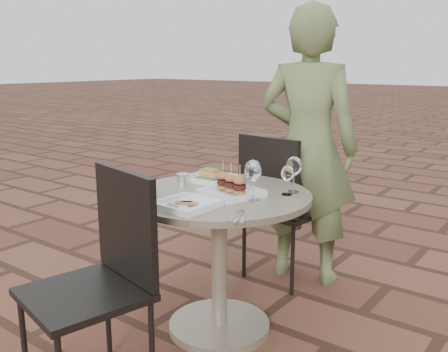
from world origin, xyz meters
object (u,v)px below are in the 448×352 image
Objects in this scene: plate_tuna at (186,204)px; plate_salmon at (210,177)px; chair_far at (278,197)px; chair_near at (104,265)px; diner at (308,147)px; plate_sliders at (231,188)px; cafe_table at (219,241)px.

plate_salmon is at bearing 117.22° from plate_tuna.
chair_near is (-0.02, -1.33, 0.00)m from chair_far.
plate_salmon is at bearing 81.90° from chair_far.
plate_tuna is at bearing -62.78° from plate_salmon.
diner reaches higher than plate_sliders.
chair_far is 0.56m from plate_salmon.
chair_near is 0.55× the size of diner.
diner reaches higher than cafe_table.
chair_near reaches higher than plate_sliders.
cafe_table is 2.99× the size of plate_sliders.
plate_tuna is (0.00, -1.13, -0.10)m from diner.
plate_tuna is at bearing -97.59° from plate_sliders.
plate_sliders reaches higher than cafe_table.
plate_salmon is at bearing 60.16° from diner.
cafe_table is 0.66m from chair_near.
plate_salmon is at bearing 110.58° from chair_near.
plate_sliders is at bearing 88.74° from chair_near.
chair_far reaches higher than cafe_table.
cafe_table is 3.69× the size of plate_tuna.
chair_far is 0.35m from diner.
chair_far is 3.09× the size of plate_sliders.
cafe_table is at bearing -176.97° from plate_sliders.
plate_sliders is at bearing -33.25° from plate_salmon.
cafe_table is 0.97× the size of chair_far.
chair_near is at bearing -104.01° from plate_sliders.
plate_sliders is (0.14, -0.68, 0.22)m from chair_far.
cafe_table is at bearing 102.88° from chair_far.
plate_salmon is (-0.11, 0.83, 0.20)m from chair_near.
chair_far is 1.00× the size of chair_near.
plate_salmon is at bearing 138.08° from cafe_table.
chair_near is at bearing -108.74° from plate_tuna.
chair_near is (-0.09, -0.65, 0.07)m from cafe_table.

